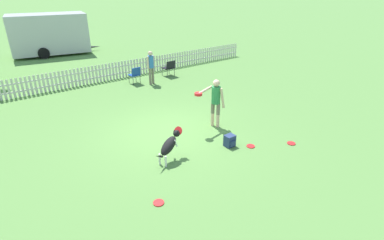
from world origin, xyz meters
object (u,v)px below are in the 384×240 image
at_px(frisbee_midfield, 251,146).
at_px(spectator_standing, 151,65).
at_px(backpack_on_grass, 230,141).
at_px(leaping_dog, 170,144).
at_px(equipment_trailer, 49,33).
at_px(frisbee_near_dog, 291,143).
at_px(handler_person, 215,98).
at_px(folding_chair_blue_left, 135,74).
at_px(frisbee_near_handler, 159,203).
at_px(folding_chair_center, 169,67).

distance_m(frisbee_midfield, spectator_standing, 6.86).
bearing_deg(backpack_on_grass, leaping_dog, 166.98).
height_order(frisbee_midfield, equipment_trailer, equipment_trailer).
xyz_separation_m(frisbee_near_dog, backpack_on_grass, (-1.53, 1.00, 0.16)).
xyz_separation_m(backpack_on_grass, equipment_trailer, (-0.82, 15.76, 1.16)).
height_order(handler_person, folding_chair_blue_left, handler_person).
xyz_separation_m(frisbee_near_handler, equipment_trailer, (2.10, 16.63, 1.32)).
xyz_separation_m(leaping_dog, folding_chair_center, (4.29, 6.56, -0.00)).
bearing_deg(frisbee_near_handler, equipment_trailer, 82.79).
xyz_separation_m(folding_chair_blue_left, folding_chair_center, (1.93, 0.09, 0.00)).
bearing_deg(handler_person, equipment_trailer, -14.75).
bearing_deg(folding_chair_center, frisbee_near_dog, 79.73).
bearing_deg(spectator_standing, backpack_on_grass, 63.92).
bearing_deg(frisbee_near_handler, frisbee_midfield, 8.08).
distance_m(leaping_dog, frisbee_near_dog, 3.63).
height_order(frisbee_midfield, folding_chair_blue_left, folding_chair_blue_left).
bearing_deg(frisbee_near_handler, spectator_standing, 60.72).
distance_m(leaping_dog, frisbee_near_handler, 1.78).
relative_size(folding_chair_center, equipment_trailer, 0.15).
distance_m(backpack_on_grass, equipment_trailer, 15.82).
xyz_separation_m(frisbee_near_handler, folding_chair_blue_left, (3.50, 7.76, 0.46)).
bearing_deg(backpack_on_grass, folding_chair_blue_left, 85.25).
relative_size(frisbee_near_dog, backpack_on_grass, 0.69).
bearing_deg(frisbee_near_handler, folding_chair_blue_left, 65.74).
distance_m(handler_person, backpack_on_grass, 1.57).
bearing_deg(folding_chair_center, frisbee_midfield, 71.17).
xyz_separation_m(leaping_dog, spectator_standing, (2.92, 5.97, 0.44)).
xyz_separation_m(frisbee_near_dog, folding_chair_center, (0.97, 7.97, 0.46)).
bearing_deg(handler_person, frisbee_near_handler, 101.95).
height_order(handler_person, frisbee_near_dog, handler_person).
height_order(handler_person, leaping_dog, handler_person).
height_order(handler_person, spectator_standing, handler_person).
relative_size(frisbee_near_handler, equipment_trailer, 0.04).
bearing_deg(handler_person, backpack_on_grass, 138.77).
bearing_deg(leaping_dog, handler_person, 90.26).
distance_m(spectator_standing, equipment_trailer, 9.59).
xyz_separation_m(handler_person, backpack_on_grass, (-0.49, -1.25, -0.82)).
bearing_deg(handler_person, frisbee_midfield, 159.24).
relative_size(leaping_dog, frisbee_midfield, 4.48).
distance_m(leaping_dog, backpack_on_grass, 1.85).
relative_size(backpack_on_grass, spectator_standing, 0.23).
bearing_deg(equipment_trailer, spectator_standing, -68.18).
height_order(frisbee_near_dog, equipment_trailer, equipment_trailer).
distance_m(handler_person, frisbee_midfield, 1.91).
bearing_deg(frisbee_midfield, equipment_trailer, 94.54).
bearing_deg(frisbee_near_dog, spectator_standing, 93.04).
bearing_deg(frisbee_near_dog, equipment_trailer, 98.00).
xyz_separation_m(frisbee_near_dog, frisbee_midfield, (-1.07, 0.61, 0.00)).
distance_m(handler_person, folding_chair_blue_left, 5.66).
height_order(leaping_dog, frisbee_midfield, leaping_dog).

